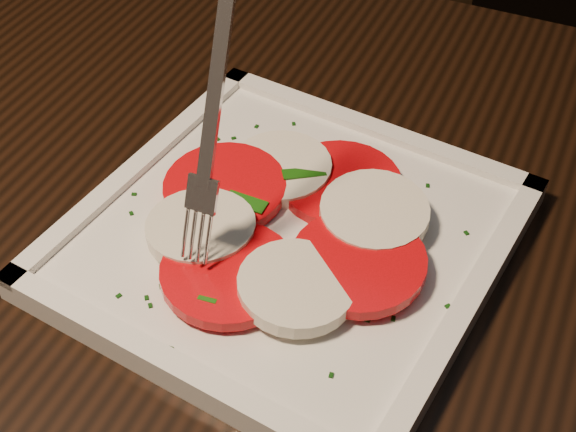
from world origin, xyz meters
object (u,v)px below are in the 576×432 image
Objects in this scene: table at (252,360)px; chair at (321,17)px; fork at (219,111)px; plate at (288,240)px.

chair is at bearing 101.28° from table.
table is at bearing -37.25° from fork.
chair is 3.46× the size of plate.
chair reaches higher than plate.
plate is at bearing 58.51° from table.
fork is (-0.04, -0.01, 0.11)m from plate.
chair is at bearing 103.37° from plate.
plate is at bearing 23.40° from fork.
plate is 0.12m from fork.
table is 1.38× the size of chair.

